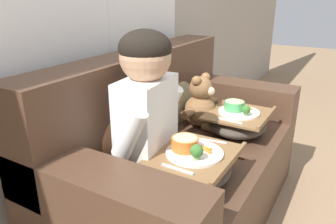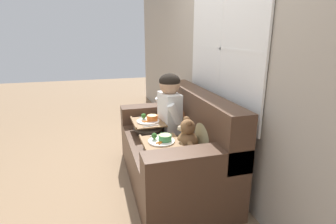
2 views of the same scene
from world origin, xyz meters
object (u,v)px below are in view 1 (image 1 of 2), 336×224
object	(u,v)px
throw_pillow_behind_teddy	(176,94)
lap_tray_child	(194,165)
couch	(178,161)
lap_tray_teddy	(238,122)
teddy_bear	(201,104)
child_figure	(146,96)
throw_pillow_behind_child	(117,125)

from	to	relation	value
throw_pillow_behind_teddy	lap_tray_child	bearing A→B (deg)	-144.53
couch	lap_tray_teddy	bearing A→B (deg)	-39.27
teddy_bear	child_figure	bearing A→B (deg)	179.67
throw_pillow_behind_teddy	couch	bearing A→B (deg)	-148.54
throw_pillow_behind_child	teddy_bear	world-z (taller)	throw_pillow_behind_child
lap_tray_child	lap_tray_teddy	bearing A→B (deg)	-0.08
throw_pillow_behind_child	teddy_bear	bearing A→B (deg)	-16.92
throw_pillow_behind_child	child_figure	distance (m)	0.25
lap_tray_child	child_figure	bearing A→B (deg)	89.82
teddy_bear	throw_pillow_behind_teddy	bearing A→B (deg)	89.81
throw_pillow_behind_teddy	child_figure	size ratio (longest dim) A/B	0.63
couch	lap_tray_teddy	size ratio (longest dim) A/B	4.32
couch	child_figure	distance (m)	0.55
throw_pillow_behind_child	teddy_bear	xyz separation A→B (m)	(0.58, -0.18, -0.04)
child_figure	lap_tray_child	xyz separation A→B (m)	(-0.00, -0.24, -0.28)
throw_pillow_behind_teddy	lap_tray_child	xyz separation A→B (m)	(-0.58, -0.42, -0.10)
couch	lap_tray_teddy	world-z (taller)	couch
throw_pillow_behind_teddy	teddy_bear	distance (m)	0.18
lap_tray_child	lap_tray_teddy	size ratio (longest dim) A/B	1.06
throw_pillow_behind_child	lap_tray_teddy	size ratio (longest dim) A/B	1.04
throw_pillow_behind_child	child_figure	size ratio (longest dim) A/B	0.60
lap_tray_teddy	child_figure	bearing A→B (deg)	157.39
couch	teddy_bear	distance (m)	0.39
lap_tray_child	lap_tray_teddy	world-z (taller)	lap_tray_child
couch	throw_pillow_behind_teddy	xyz separation A→B (m)	(0.29, 0.18, 0.29)
lap_tray_teddy	teddy_bear	bearing A→B (deg)	90.12
child_figure	teddy_bear	bearing A→B (deg)	-0.33
couch	teddy_bear	world-z (taller)	couch
couch	throw_pillow_behind_child	distance (m)	0.45
throw_pillow_behind_child	child_figure	bearing A→B (deg)	-89.96
couch	child_figure	xyz separation A→B (m)	(-0.29, 0.00, 0.47)
throw_pillow_behind_teddy	teddy_bear	size ratio (longest dim) A/B	1.14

